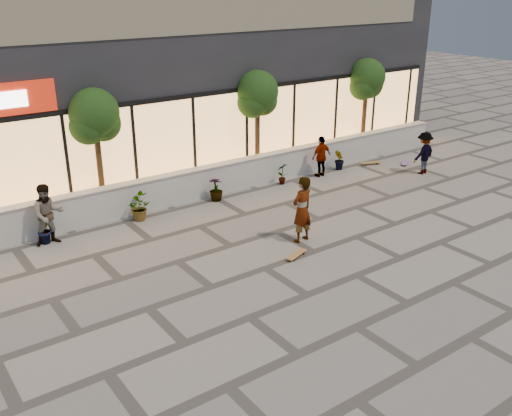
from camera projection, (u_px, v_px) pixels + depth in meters
ground at (357, 275)px, 14.22m from camera, size 80.00×80.00×0.00m
planter_wall at (210, 181)px, 19.29m from camera, size 22.00×0.42×1.04m
retail_building at (133, 52)px, 22.03m from camera, size 24.00×9.17×8.50m
shrub_b at (45, 229)px, 15.84m from camera, size 0.57×0.57×0.81m
shrub_c at (138, 207)px, 17.35m from camera, size 0.68×0.77×0.81m
shrub_d at (216, 189)px, 18.87m from camera, size 0.64×0.64×0.81m
shrub_e at (282, 173)px, 20.39m from camera, size 0.46×0.35×0.81m
shrub_f at (340, 160)px, 21.90m from camera, size 0.55×0.57×0.81m
tree_midwest at (95, 119)px, 17.00m from camera, size 1.60×1.50×3.92m
tree_mideast at (257, 96)px, 20.25m from camera, size 1.60×1.50×3.92m
tree_east at (367, 81)px, 23.23m from camera, size 1.60×1.50×3.92m
skater_center at (302, 210)px, 15.74m from camera, size 0.76×0.56×1.90m
skater_left at (48, 215)px, 15.61m from camera, size 0.90×0.73×1.75m
skater_right_near at (321, 156)px, 21.07m from camera, size 0.92×0.42×1.54m
skater_right_far at (424, 153)px, 21.38m from camera, size 1.07×0.67×1.59m
skateboard_center at (297, 254)px, 15.12m from camera, size 0.81×0.44×0.09m
skateboard_right_near at (371, 163)px, 22.65m from camera, size 0.85×0.46×0.10m
skateboard_right_far at (405, 162)px, 22.70m from camera, size 0.71×0.58×0.09m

